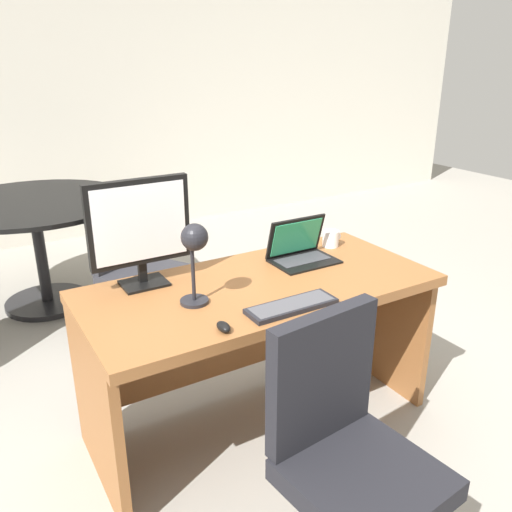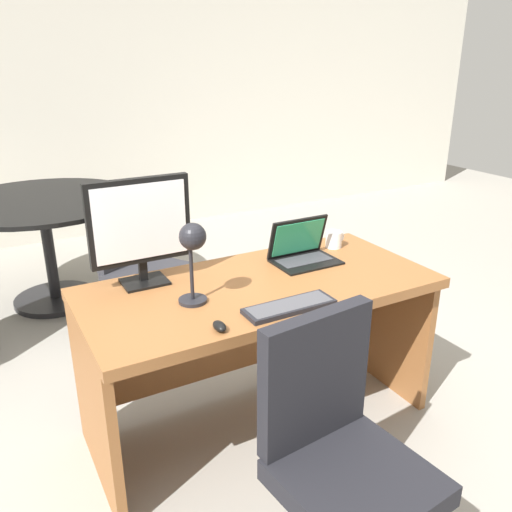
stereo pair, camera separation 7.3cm
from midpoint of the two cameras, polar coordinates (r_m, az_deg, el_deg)
ground at (r=3.97m, az=-11.47°, el=-5.36°), size 12.00×12.00×0.00m
back_wall at (r=5.45m, az=-19.85°, el=16.30°), size 10.00×0.10×2.80m
desk at (r=2.52m, az=-0.88°, el=-6.79°), size 1.61×0.76×0.76m
monitor at (r=2.35m, az=-13.32°, el=3.15°), size 0.46×0.16×0.48m
laptop at (r=2.66m, az=3.92°, el=0.95°), size 0.32×0.23×0.22m
keyboard at (r=2.17m, az=2.91°, el=-5.40°), size 0.39×0.13×0.02m
mouse at (r=2.00m, az=-4.57°, el=-7.63°), size 0.04×0.08×0.03m
desk_lamp at (r=2.12m, az=-7.63°, el=0.90°), size 0.12×0.14×0.35m
coffee_mug at (r=2.87m, az=7.37°, el=1.89°), size 0.11×0.09×0.09m
office_chair at (r=1.96m, az=8.88°, el=-22.66°), size 0.56×0.56×0.95m
meeting_table at (r=4.03m, az=-23.07°, el=2.93°), size 1.31×1.31×0.79m
meeting_chair_near at (r=3.49m, az=-13.09°, el=-2.60°), size 0.63×0.64×0.91m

